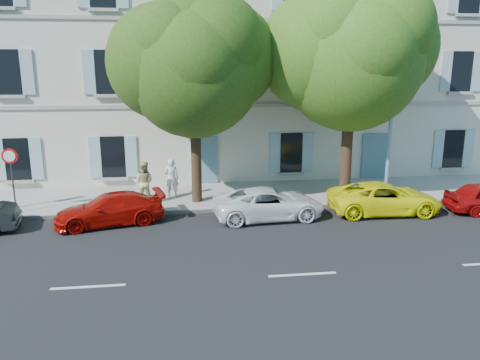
{
  "coord_description": "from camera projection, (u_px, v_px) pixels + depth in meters",
  "views": [
    {
      "loc": [
        -3.41,
        -16.14,
        5.86
      ],
      "look_at": [
        -1.03,
        2.0,
        1.4
      ],
      "focal_mm": 35.0,
      "sensor_mm": 36.0,
      "label": 1
    }
  ],
  "objects": [
    {
      "name": "street_lamp",
      "position": [
        394.0,
        96.0,
        19.5
      ],
      "size": [
        0.3,
        1.69,
        7.93
      ],
      "color": "#7293BF",
      "rests_on": "sidewalk"
    },
    {
      "name": "building",
      "position": [
        239.0,
        64.0,
        25.77
      ],
      "size": [
        28.0,
        7.0,
        12.0
      ],
      "primitive_type": "cube",
      "color": "beige",
      "rests_on": "ground"
    },
    {
      "name": "kerb",
      "position": [
        264.0,
        208.0,
        19.54
      ],
      "size": [
        36.0,
        0.16,
        0.16
      ],
      "primitive_type": "cube",
      "color": "#9E998E",
      "rests_on": "ground"
    },
    {
      "name": "road_sign",
      "position": [
        11.0,
        167.0,
        18.26
      ],
      "size": [
        0.6,
        0.08,
        2.62
      ],
      "color": "#383A3D",
      "rests_on": "sidewalk"
    },
    {
      "name": "pedestrian_a",
      "position": [
        172.0,
        178.0,
        20.78
      ],
      "size": [
        0.64,
        0.42,
        1.75
      ],
      "primitive_type": "imported",
      "rotation": [
        0.0,
        0.0,
        3.15
      ],
      "color": "silver",
      "rests_on": "sidewalk"
    },
    {
      "name": "car_white_coupe",
      "position": [
        269.0,
        203.0,
        18.38
      ],
      "size": [
        4.5,
        2.33,
        1.21
      ],
      "primitive_type": "imported",
      "rotation": [
        0.0,
        0.0,
        1.65
      ],
      "color": "white",
      "rests_on": "ground"
    },
    {
      "name": "sidewalk",
      "position": [
        255.0,
        195.0,
        21.63
      ],
      "size": [
        36.0,
        4.5,
        0.15
      ],
      "primitive_type": "cube",
      "color": "#A09E96",
      "rests_on": "ground"
    },
    {
      "name": "tree_right",
      "position": [
        351.0,
        61.0,
        19.72
      ],
      "size": [
        6.01,
        6.01,
        9.26
      ],
      "color": "#3A2819",
      "rests_on": "sidewalk"
    },
    {
      "name": "pedestrian_b",
      "position": [
        144.0,
        182.0,
        19.87
      ],
      "size": [
        1.01,
        0.86,
        1.82
      ],
      "primitive_type": "imported",
      "rotation": [
        0.0,
        0.0,
        2.93
      ],
      "color": "#C7C07F",
      "rests_on": "sidewalk"
    },
    {
      "name": "ground",
      "position": [
        274.0,
        228.0,
        17.36
      ],
      "size": [
        90.0,
        90.0,
        0.0
      ],
      "primitive_type": "plane",
      "color": "black"
    },
    {
      "name": "car_yellow_supercar",
      "position": [
        384.0,
        198.0,
        19.05
      ],
      "size": [
        4.62,
        2.28,
        1.26
      ],
      "primitive_type": "imported",
      "rotation": [
        0.0,
        0.0,
        1.53
      ],
      "color": "#FFF60A",
      "rests_on": "ground"
    },
    {
      "name": "tree_left",
      "position": [
        194.0,
        70.0,
        19.03
      ],
      "size": [
        5.57,
        5.57,
        8.63
      ],
      "color": "#3A2819",
      "rests_on": "sidewalk"
    },
    {
      "name": "car_red_coupe",
      "position": [
        110.0,
        209.0,
        17.7
      ],
      "size": [
        4.33,
        2.55,
        1.18
      ],
      "primitive_type": "imported",
      "rotation": [
        0.0,
        0.0,
        4.95
      ],
      "color": "#9E0A04",
      "rests_on": "ground"
    }
  ]
}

